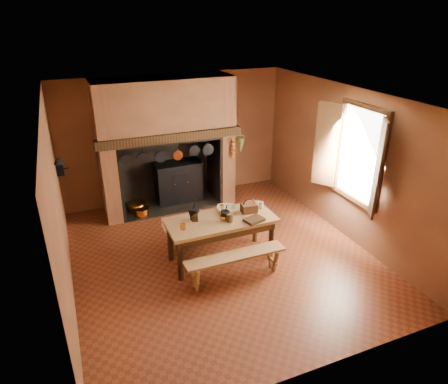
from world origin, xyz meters
The scene contains 28 objects.
floor centered at (0.00, 0.00, 0.00)m, with size 5.50×5.50×0.00m, color brown.
ceiling centered at (0.00, 0.00, 2.80)m, with size 5.50×5.50×0.00m, color silver.
back_wall centered at (0.00, 2.75, 1.40)m, with size 5.00×0.02×2.80m, color brown.
wall_left centered at (-2.50, 0.00, 1.40)m, with size 0.02×5.50×2.80m, color brown.
wall_right centered at (2.50, 0.00, 1.40)m, with size 0.02×5.50×2.80m, color brown.
wall_front centered at (0.00, -2.75, 1.40)m, with size 5.00×0.02×2.80m, color brown.
chimney_breast centered at (-0.30, 2.31, 1.81)m, with size 2.95×0.96×2.80m.
iron_range centered at (-0.04, 2.45, 0.48)m, with size 1.12×0.55×1.60m.
hearth_pans centered at (-1.05, 2.22, 0.09)m, with size 0.51×0.62×0.20m.
hanging_pans centered at (-0.34, 1.81, 1.36)m, with size 1.92×0.29×0.27m.
onion_string centered at (1.00, 1.79, 1.33)m, with size 0.12×0.10×0.46m, color #994D1C, non-canonical shape.
herb_bunch centered at (1.18, 1.79, 1.38)m, with size 0.20×0.20×0.35m, color #58632E.
window centered at (2.35, -0.40, 1.70)m, with size 0.39×1.75×1.76m.
wall_coffee_mill centered at (-2.42, 1.55, 1.52)m, with size 0.23×0.16×0.31m.
work_table centered at (-0.04, -0.10, 0.67)m, with size 1.84×0.82×0.80m.
bench_front centered at (-0.04, -0.74, 0.35)m, with size 1.66×0.29×0.47m.
bench_back centered at (-0.04, 0.54, 0.36)m, with size 1.69×0.30×0.47m.
mortar_large centered at (-0.47, 0.05, 0.92)m, with size 0.21×0.21×0.36m.
mortar_small centered at (0.02, -0.16, 0.89)m, with size 0.16×0.16×0.27m.
coffee_grinder centered at (-0.46, 0.00, 0.86)m, with size 0.15×0.13×0.16m.
brass_mug_a centered at (-0.73, -0.21, 0.85)m, with size 0.09×0.09×0.10m, color #C27D2C.
brass_mug_b centered at (0.11, 0.22, 0.84)m, with size 0.07×0.07×0.08m, color #C27D2C.
mixing_bowl centered at (0.15, 0.11, 0.84)m, with size 0.34×0.34×0.08m, color beige.
stoneware_crock centered at (0.06, -0.25, 0.87)m, with size 0.11×0.11×0.14m, color #4F361D.
glass_jar centered at (0.76, -0.03, 0.86)m, with size 0.08×0.08×0.14m, color beige.
wicker_basket centered at (0.51, -0.05, 0.88)m, with size 0.28×0.21×0.26m.
wooden_tray centered at (0.44, -0.39, 0.82)m, with size 0.31×0.22×0.05m, color #3B2512.
brass_cup centered at (-0.02, -0.18, 0.84)m, with size 0.12×0.12×0.09m, color #C27D2C.
Camera 1 is at (-2.24, -5.59, 3.99)m, focal length 32.00 mm.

